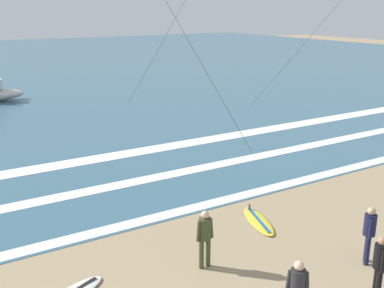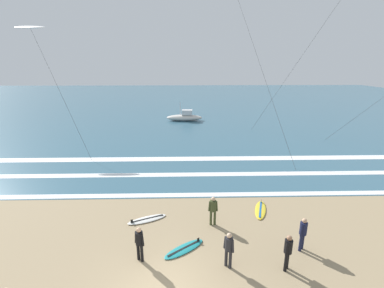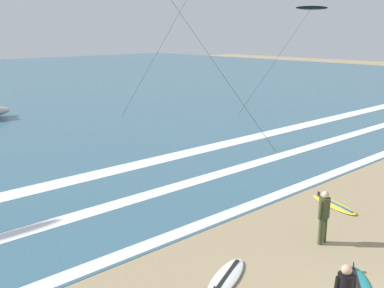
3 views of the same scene
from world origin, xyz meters
name	(u,v)px [view 1 (image 1 of 3)]	position (x,y,z in m)	size (l,w,h in m)	color
wave_foam_shoreline	(43,246)	(-1.02, 7.63, 0.01)	(54.11, 0.55, 0.01)	white
wave_foam_mid_break	(101,189)	(1.96, 10.90, 0.01)	(41.77, 0.73, 0.01)	white
wave_foam_outer_break	(73,163)	(1.98, 14.37, 0.01)	(55.43, 1.06, 0.01)	white
surfer_left_far	(380,262)	(5.00, 1.12, 0.96)	(0.38, 0.46, 1.60)	black
surfer_mid_group	(369,230)	(6.11, 2.29, 0.96)	(0.43, 0.41, 1.60)	#141938
surfer_left_near	(205,234)	(2.33, 4.34, 0.96)	(0.51, 0.32, 1.60)	#384223
surfboard_near_water	(258,221)	(5.20, 5.66, 0.05)	(1.21, 2.18, 0.25)	yellow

